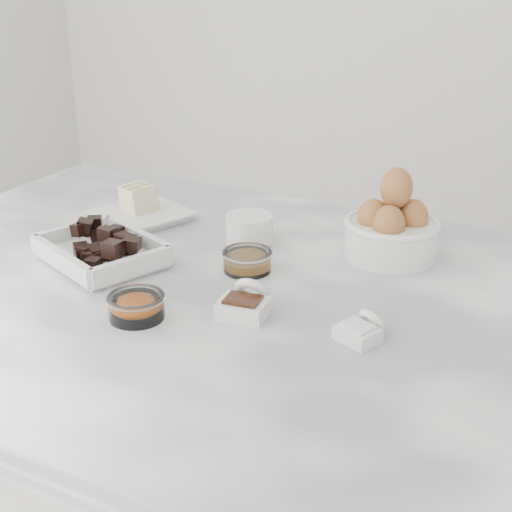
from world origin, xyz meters
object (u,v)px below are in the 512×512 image
(egg_bowl, at_px, (392,228))
(honey_bowl, at_px, (247,260))
(chocolate_dish, at_px, (101,248))
(vanilla_spoon, at_px, (245,303))
(sugar_ramekin, at_px, (249,227))
(zest_bowl, at_px, (136,305))
(butter_plate, at_px, (142,209))
(salt_spoon, at_px, (361,330))

(egg_bowl, xyz_separation_m, honey_bowl, (-0.17, -0.15, -0.03))
(chocolate_dish, height_order, vanilla_spoon, chocolate_dish)
(sugar_ramekin, distance_m, vanilla_spoon, 0.25)
(chocolate_dish, distance_m, egg_bowl, 0.44)
(sugar_ramekin, bearing_deg, zest_bowl, -91.55)
(honey_bowl, bearing_deg, chocolate_dish, -161.89)
(chocolate_dish, bearing_deg, sugar_ramekin, 46.40)
(butter_plate, height_order, honey_bowl, butter_plate)
(sugar_ramekin, relative_size, vanilla_spoon, 0.95)
(zest_bowl, distance_m, vanilla_spoon, 0.14)
(butter_plate, bearing_deg, honey_bowl, -22.95)
(egg_bowl, height_order, vanilla_spoon, egg_bowl)
(honey_bowl, relative_size, vanilla_spoon, 0.92)
(sugar_ramekin, distance_m, egg_bowl, 0.22)
(vanilla_spoon, height_order, salt_spoon, vanilla_spoon)
(zest_bowl, bearing_deg, vanilla_spoon, 31.38)
(sugar_ramekin, relative_size, honey_bowl, 1.03)
(sugar_ramekin, bearing_deg, honey_bowl, -63.84)
(butter_plate, xyz_separation_m, egg_bowl, (0.43, 0.04, 0.03))
(salt_spoon, bearing_deg, honey_bowl, 151.74)
(chocolate_dish, relative_size, vanilla_spoon, 2.81)
(honey_bowl, bearing_deg, vanilla_spoon, -63.59)
(chocolate_dish, distance_m, butter_plate, 0.19)
(zest_bowl, bearing_deg, chocolate_dish, 141.05)
(butter_plate, distance_m, vanilla_spoon, 0.40)
(honey_bowl, distance_m, zest_bowl, 0.20)
(butter_plate, xyz_separation_m, vanilla_spoon, (0.32, -0.23, -0.00))
(sugar_ramekin, relative_size, egg_bowl, 0.52)
(vanilla_spoon, bearing_deg, salt_spoon, 2.33)
(chocolate_dish, bearing_deg, zest_bowl, -38.95)
(salt_spoon, bearing_deg, egg_bowl, 99.74)
(egg_bowl, distance_m, salt_spoon, 0.27)
(sugar_ramekin, xyz_separation_m, honey_bowl, (0.05, -0.10, -0.01))
(vanilla_spoon, bearing_deg, chocolate_dish, 169.07)
(egg_bowl, height_order, salt_spoon, egg_bowl)
(egg_bowl, distance_m, honey_bowl, 0.23)
(egg_bowl, bearing_deg, chocolate_dish, -150.27)
(zest_bowl, bearing_deg, salt_spoon, 16.03)
(butter_plate, bearing_deg, zest_bowl, -55.77)
(vanilla_spoon, bearing_deg, zest_bowl, -148.62)
(zest_bowl, bearing_deg, honey_bowl, 73.46)
(chocolate_dish, distance_m, salt_spoon, 0.43)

